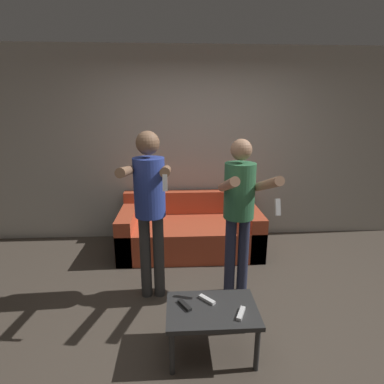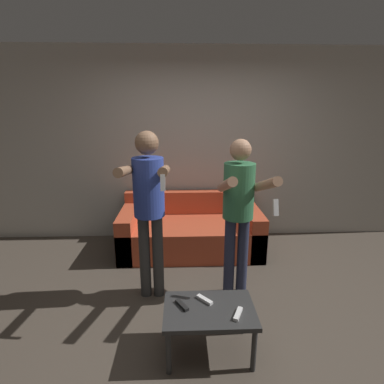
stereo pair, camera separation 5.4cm
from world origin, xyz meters
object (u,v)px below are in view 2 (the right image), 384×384
(person_standing_right, at_px, (239,203))
(remote_mid, at_px, (182,305))
(person_standing_left, at_px, (149,199))
(couch, at_px, (191,231))
(coffee_table, at_px, (209,314))
(remote_far, at_px, (205,300))
(remote_near, at_px, (238,314))

(person_standing_right, distance_m, remote_mid, 1.09)
(person_standing_left, bearing_deg, couch, 68.13)
(couch, xyz_separation_m, coffee_table, (0.08, -1.84, 0.09))
(person_standing_left, relative_size, remote_far, 12.55)
(remote_near, bearing_deg, coffee_table, 156.72)
(remote_near, distance_m, remote_mid, 0.43)
(coffee_table, distance_m, remote_mid, 0.22)
(coffee_table, relative_size, remote_near, 4.64)
(remote_near, bearing_deg, remote_far, 142.42)
(person_standing_right, distance_m, remote_near, 1.04)
(remote_far, bearing_deg, coffee_table, -72.10)
(person_standing_left, xyz_separation_m, remote_far, (0.49, -0.67, -0.64))
(person_standing_left, bearing_deg, remote_near, -49.78)
(coffee_table, bearing_deg, person_standing_right, 65.37)
(coffee_table, relative_size, remote_mid, 4.78)
(couch, xyz_separation_m, person_standing_left, (-0.43, -1.07, 0.80))
(remote_near, bearing_deg, person_standing_left, 130.22)
(couch, height_order, remote_mid, couch)
(coffee_table, height_order, remote_mid, remote_mid)
(person_standing_left, xyz_separation_m, remote_mid, (0.30, -0.73, -0.64))
(couch, distance_m, remote_mid, 1.82)
(couch, relative_size, person_standing_left, 1.10)
(couch, xyz_separation_m, remote_far, (0.05, -1.74, 0.16))
(person_standing_left, relative_size, remote_near, 11.17)
(couch, bearing_deg, remote_near, -81.43)
(coffee_table, distance_m, remote_near, 0.23)
(remote_mid, xyz_separation_m, remote_far, (0.18, 0.06, 0.00))
(remote_mid, bearing_deg, remote_far, 18.56)
(remote_mid, bearing_deg, remote_near, -16.16)
(person_standing_right, bearing_deg, remote_near, -99.48)
(person_standing_right, bearing_deg, remote_far, -119.60)
(person_standing_left, xyz_separation_m, coffee_table, (0.52, -0.76, -0.70))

